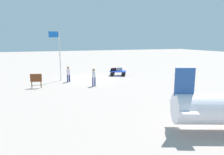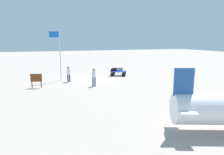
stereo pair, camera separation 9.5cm
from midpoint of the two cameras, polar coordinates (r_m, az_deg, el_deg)
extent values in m
plane|color=#B19F96|center=(23.41, -6.06, -0.24)|extent=(120.00, 120.00, 0.00)
cube|color=blue|center=(24.94, 1.89, 1.73)|extent=(2.20, 1.78, 0.10)
cube|color=blue|center=(25.03, -0.21, 1.77)|extent=(0.50, 0.92, 0.10)
cylinder|color=black|center=(24.52, 0.21, 0.89)|extent=(0.49, 0.32, 0.49)
cylinder|color=black|center=(25.58, 0.45, 1.29)|extent=(0.49, 0.32, 0.49)
cylinder|color=black|center=(24.42, 3.39, 0.83)|extent=(0.49, 0.32, 0.49)
cylinder|color=black|center=(25.48, 3.50, 1.23)|extent=(0.49, 0.32, 0.49)
cube|color=gray|center=(25.19, 2.35, 2.37)|extent=(0.59, 0.39, 0.38)
cube|color=black|center=(24.90, 0.81, 2.27)|extent=(0.55, 0.33, 0.37)
cube|color=#3D3817|center=(25.40, 2.48, 2.37)|extent=(0.55, 0.40, 0.32)
cube|color=black|center=(25.04, 0.52, 2.21)|extent=(0.59, 0.40, 0.28)
cylinder|color=navy|center=(21.79, -11.67, -0.17)|extent=(0.14, 0.14, 0.78)
cylinder|color=navy|center=(21.71, -12.15, -0.22)|extent=(0.14, 0.14, 0.78)
cylinder|color=silver|center=(21.63, -11.98, 1.62)|extent=(0.45, 0.45, 0.61)
sphere|color=olive|center=(21.57, -12.02, 2.73)|extent=(0.23, 0.23, 0.23)
cylinder|color=navy|center=(19.40, -4.65, -1.15)|extent=(0.14, 0.14, 0.87)
cylinder|color=navy|center=(19.36, -5.23, -1.18)|extent=(0.14, 0.14, 0.87)
cylinder|color=silver|center=(19.25, -4.98, 0.94)|extent=(0.33, 0.33, 0.57)
sphere|color=olive|center=(19.18, -5.00, 2.16)|extent=(0.26, 0.26, 0.26)
cube|color=#29519B|center=(9.87, 19.75, -1.21)|extent=(0.88, 0.42, 1.30)
cube|color=white|center=(10.16, 19.33, -7.74)|extent=(1.45, 2.30, 0.08)
cylinder|color=silver|center=(22.46, -14.22, 5.88)|extent=(0.10, 0.10, 5.31)
cube|color=blue|center=(22.36, -15.90, 11.56)|extent=(0.99, 0.07, 0.61)
cylinder|color=#4C3319|center=(19.78, -19.12, -1.91)|extent=(0.08, 0.08, 0.58)
cylinder|color=#4C3319|center=(19.96, -21.40, -1.95)|extent=(0.08, 0.08, 0.58)
cube|color=brown|center=(19.74, -20.39, -0.07)|extent=(1.01, 0.27, 0.73)
camera|label=1|loc=(0.05, -89.85, 0.03)|focal=32.58mm
camera|label=2|loc=(0.05, 90.15, -0.03)|focal=32.58mm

